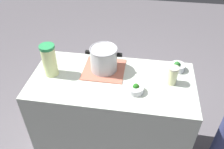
# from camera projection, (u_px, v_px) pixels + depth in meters

# --- Properties ---
(ground_plane) EXTENTS (8.00, 8.00, 0.00)m
(ground_plane) POSITION_uv_depth(u_px,v_px,m) (112.00, 148.00, 2.39)
(ground_plane) COLOR #625D63
(counter_slab) EXTENTS (1.27, 0.62, 0.91)m
(counter_slab) POSITION_uv_depth(u_px,v_px,m) (112.00, 119.00, 2.10)
(counter_slab) COLOR beige
(counter_slab) RESTS_ON ground_plane
(dish_cloth) EXTENTS (0.33, 0.32, 0.01)m
(dish_cloth) POSITION_uv_depth(u_px,v_px,m) (104.00, 69.00, 1.91)
(dish_cloth) COLOR #B46450
(dish_cloth) RESTS_ON counter_slab
(cooking_pot) EXTENTS (0.29, 0.22, 0.20)m
(cooking_pot) POSITION_uv_depth(u_px,v_px,m) (104.00, 59.00, 1.84)
(cooking_pot) COLOR #B7B7BC
(cooking_pot) RESTS_ON dish_cloth
(lemonade_pitcher) EXTENTS (0.11, 0.11, 0.26)m
(lemonade_pitcher) POSITION_uv_depth(u_px,v_px,m) (49.00, 60.00, 1.79)
(lemonade_pitcher) COLOR #E3EF9C
(lemonade_pitcher) RESTS_ON counter_slab
(mason_jar) EXTENTS (0.08, 0.08, 0.14)m
(mason_jar) POSITION_uv_depth(u_px,v_px,m) (172.00, 75.00, 1.74)
(mason_jar) COLOR beige
(mason_jar) RESTS_ON counter_slab
(broccoli_bowl_front) EXTENTS (0.11, 0.11, 0.09)m
(broccoli_bowl_front) POSITION_uv_depth(u_px,v_px,m) (177.00, 66.00, 1.88)
(broccoli_bowl_front) COLOR silver
(broccoli_bowl_front) RESTS_ON counter_slab
(broccoli_bowl_center) EXTENTS (0.12, 0.12, 0.07)m
(broccoli_bowl_center) POSITION_uv_depth(u_px,v_px,m) (135.00, 89.00, 1.69)
(broccoli_bowl_center) COLOR silver
(broccoli_bowl_center) RESTS_ON counter_slab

